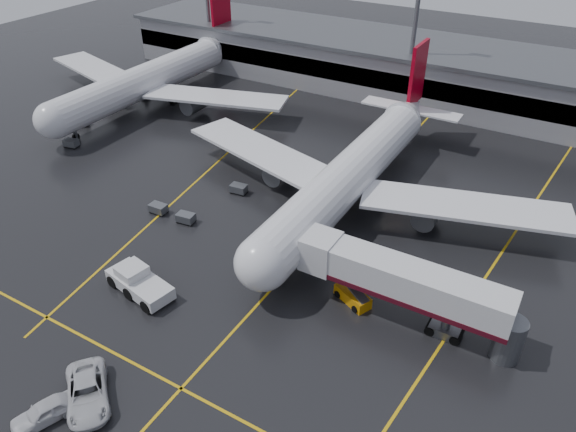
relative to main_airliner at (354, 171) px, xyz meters
The scene contains 19 objects.
ground 10.57m from the main_airliner, 90.00° to the right, with size 220.00×220.00×0.00m, color black.
apron_line_centre 10.57m from the main_airliner, 90.00° to the right, with size 0.25×90.00×0.02m, color gold.
apron_line_stop 31.98m from the main_airliner, 90.00° to the right, with size 60.00×0.25×0.02m, color gold.
apron_line_left 20.44m from the main_airliner, behind, with size 0.25×70.00×0.02m, color gold.
apron_line_right 18.49m from the main_airliner, ahead, with size 0.25×70.00×0.02m, color gold.
terminal 38.23m from the main_airliner, 90.00° to the left, with size 122.00×19.00×8.60m.
light_mast_mid 34.26m from the main_airliner, 98.80° to the left, with size 3.00×1.20×25.45m.
main_airliner is the anchor object (origin of this frame).
second_airliner 43.68m from the main_airliner, 164.05° to the left, with size 48.80×45.60×14.10m.
jet_bridge 19.68m from the main_airliner, 52.90° to the right, with size 19.90×3.40×6.05m.
pushback_tractor 27.18m from the main_airliner, 113.54° to the right, with size 7.55×4.27×2.55m.
belt_loader 17.86m from the main_airliner, 65.07° to the right, with size 4.01×2.96×2.35m.
service_van_a 36.59m from the main_airliner, 98.43° to the right, with size 2.96×6.43×1.79m, color silver.
service_van_d 39.55m from the main_airliner, 99.93° to the right, with size 1.91×4.75×1.62m, color silver.
baggage_cart_a 19.99m from the main_airliner, 136.93° to the right, with size 2.15×1.55×1.12m.
baggage_cart_b 23.08m from the main_airliner, 143.75° to the right, with size 2.03×1.35×1.12m.
baggage_cart_c 14.29m from the main_airliner, 158.41° to the right, with size 2.12×1.49×1.12m.
baggage_cart_d 45.46m from the main_airliner, behind, with size 2.27×1.77×1.12m.
baggage_cart_e 41.42m from the main_airliner, behind, with size 2.22×1.67×1.12m.
Camera 1 is at (21.06, -41.56, 34.52)m, focal length 33.65 mm.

